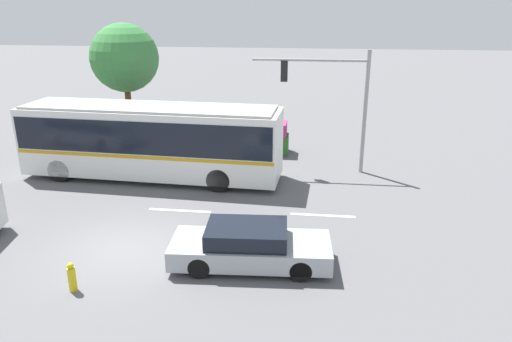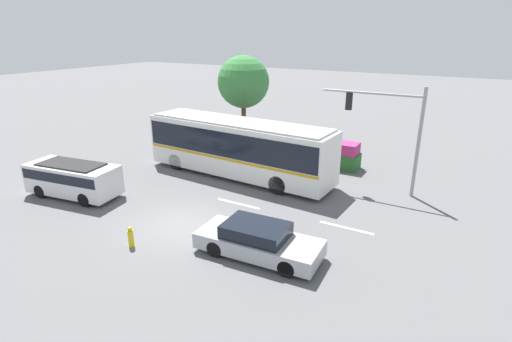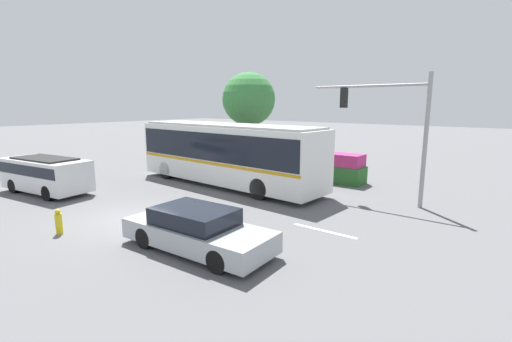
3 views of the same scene
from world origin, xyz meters
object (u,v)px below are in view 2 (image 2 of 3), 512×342
at_px(city_bus, 238,145).
at_px(sedan_foreground, 258,241).
at_px(street_tree_left, 243,82).
at_px(fire_hydrant, 131,237).
at_px(traffic_light_pole, 393,123).
at_px(suv_left_lane, 73,177).

bearing_deg(city_bus, sedan_foreground, 130.10).
bearing_deg(sedan_foreground, street_tree_left, 120.22).
xyz_separation_m(city_bus, sedan_foreground, (5.31, -6.99, -1.25)).
bearing_deg(street_tree_left, fire_hydrant, -75.30).
relative_size(city_bus, fire_hydrant, 13.39).
relative_size(sedan_foreground, traffic_light_pole, 0.87).
distance_m(city_bus, traffic_light_pole, 8.44).
bearing_deg(sedan_foreground, traffic_light_pole, 69.54).
bearing_deg(city_bus, traffic_light_pole, -163.86).
height_order(traffic_light_pole, fire_hydrant, traffic_light_pole).
bearing_deg(street_tree_left, city_bus, -61.10).
bearing_deg(street_tree_left, sedan_foreground, -56.35).
xyz_separation_m(suv_left_lane, traffic_light_pole, (13.70, 8.63, 2.64)).
height_order(city_bus, street_tree_left, street_tree_left).
bearing_deg(fire_hydrant, suv_left_lane, 160.78).
height_order(city_bus, sedan_foreground, city_bus).
bearing_deg(suv_left_lane, sedan_foreground, -9.68).
bearing_deg(traffic_light_pole, city_bus, 13.23).
bearing_deg(fire_hydrant, city_bus, 94.36).
distance_m(traffic_light_pole, fire_hydrant, 13.50).
xyz_separation_m(suv_left_lane, street_tree_left, (2.50, 12.50, 3.58)).
distance_m(city_bus, street_tree_left, 7.12).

